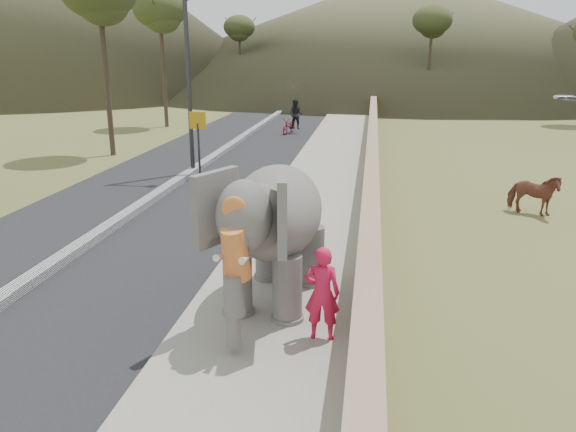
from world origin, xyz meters
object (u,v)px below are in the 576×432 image
object	(u,v)px
cow	(533,194)
motorcyclist	(292,120)
lamppost	(195,38)
elephant_and_man	(277,232)

from	to	relation	value
cow	motorcyclist	world-z (taller)	motorcyclist
lamppost	cow	distance (m)	12.29
cow	motorcyclist	xyz separation A→B (m)	(-8.92, 14.54, 0.14)
lamppost	elephant_and_man	size ratio (longest dim) A/B	2.13
lamppost	cow	xyz separation A→B (m)	(10.87, -3.82, -4.27)
cow	motorcyclist	bearing A→B (deg)	55.80
lamppost	motorcyclist	bearing A→B (deg)	79.68
lamppost	cow	bearing A→B (deg)	-19.38
cow	elephant_and_man	world-z (taller)	elephant_and_man
cow	elephant_and_man	xyz separation A→B (m)	(-6.17, -6.84, 0.82)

